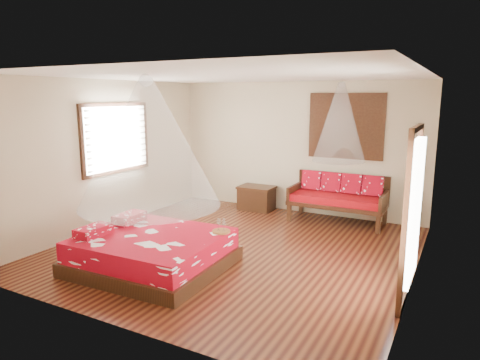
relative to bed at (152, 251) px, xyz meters
The scene contains 10 objects.
room 1.85m from the bed, 60.50° to the left, with size 5.54×5.54×2.84m.
bed is the anchor object (origin of this frame).
daybed 4.06m from the bed, 64.09° to the left, with size 1.87×0.83×0.96m.
storage_chest 3.71m from the bed, 91.35° to the left, with size 0.78×0.57×0.53m.
shutter_panel 4.66m from the bed, 66.00° to the left, with size 1.52×0.06×1.32m.
window_left 2.87m from the bed, 143.80° to the left, with size 0.10×1.74×1.34m.
glazed_door 3.59m from the bed, 10.91° to the left, with size 0.08×1.02×2.16m.
wine_tray 1.07m from the bed, 34.82° to the left, with size 0.27×0.27×0.22m.
mosquito_net_main 1.60m from the bed, ahead, with size 2.01×2.01×1.80m, color white.
mosquito_net_daybed 4.30m from the bed, 63.23° to the left, with size 1.01×1.01×1.50m, color white.
Camera 1 is at (3.24, -5.92, 2.49)m, focal length 32.00 mm.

